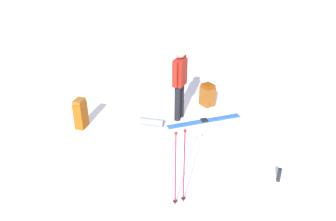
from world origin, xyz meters
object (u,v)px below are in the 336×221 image
at_px(ski_poles_planted_near, 180,165).
at_px(thermos_bottle, 279,175).
at_px(skier_standing, 180,81).
at_px(sleeping_mat_rolled, 152,122).
at_px(ski_pair_near, 204,121).
at_px(backpack_large_dark, 81,114).
at_px(backpack_bright, 207,95).

height_order(ski_poles_planted_near, thermos_bottle, ski_poles_planted_near).
xyz_separation_m(skier_standing, sleeping_mat_rolled, (0.68, 0.24, -0.86)).
bearing_deg(ski_poles_planted_near, thermos_bottle, -172.31).
height_order(skier_standing, ski_pair_near, skier_standing).
bearing_deg(backpack_large_dark, ski_pair_near, 175.58).
xyz_separation_m(skier_standing, backpack_bright, (-0.83, -0.56, -0.68)).
height_order(skier_standing, sleeping_mat_rolled, skier_standing).
bearing_deg(ski_pair_near, skier_standing, -25.23).
bearing_deg(backpack_bright, backpack_large_dark, 11.11).
height_order(backpack_bright, thermos_bottle, backpack_bright).
relative_size(skier_standing, thermos_bottle, 6.54).
distance_m(ski_poles_planted_near, sleeping_mat_rolled, 2.61).
bearing_deg(skier_standing, ski_pair_near, 154.77).
relative_size(ski_pair_near, sleeping_mat_rolled, 3.27).
height_order(skier_standing, thermos_bottle, skier_standing).
bearing_deg(thermos_bottle, ski_poles_planted_near, 7.69).
xyz_separation_m(backpack_bright, thermos_bottle, (-0.46, 3.07, -0.15)).
bearing_deg(sleeping_mat_rolled, thermos_bottle, 130.88).
xyz_separation_m(ski_poles_planted_near, sleeping_mat_rolled, (0.14, -2.52, -0.67)).
bearing_deg(thermos_bottle, ski_pair_near, -71.82).
bearing_deg(backpack_large_dark, skier_standing, -178.88).
bearing_deg(ski_pair_near, thermos_bottle, 108.18).
height_order(backpack_large_dark, sleeping_mat_rolled, backpack_large_dark).
bearing_deg(sleeping_mat_rolled, backpack_bright, -152.04).
distance_m(skier_standing, ski_pair_near, 1.12).
xyz_separation_m(ski_pair_near, backpack_bright, (-0.28, -0.81, 0.26)).
relative_size(ski_pair_near, ski_poles_planted_near, 1.32).
bearing_deg(ski_pair_near, backpack_bright, -109.06).
height_order(skier_standing, backpack_bright, skier_standing).
bearing_deg(ski_poles_planted_near, sleeping_mat_rolled, -86.82).
bearing_deg(skier_standing, ski_poles_planted_near, 78.97).
height_order(ski_poles_planted_near, sleeping_mat_rolled, ski_poles_planted_near).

